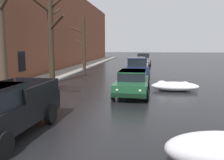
{
  "coord_description": "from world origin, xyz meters",
  "views": [
    {
      "loc": [
        2.24,
        0.6,
        2.88
      ],
      "look_at": [
        0.64,
        11.96,
        1.21
      ],
      "focal_mm": 38.63,
      "sensor_mm": 36.0,
      "label": 1
    }
  ],
  "objects_px": {
    "sedan_green_parked_kerbside_close": "(132,82)",
    "sedan_silver_parked_far_down_block": "(140,64)",
    "suv_grey_queued_behind_truck": "(143,59)",
    "bare_tree_second_along_sidewalk": "(2,27)",
    "bare_tree_mid_block": "(51,31)",
    "bare_tree_far_down_block": "(83,42)",
    "suv_darkblue_parked_kerbside_mid": "(136,67)",
    "pickup_truck_black_approaching_near_lane": "(0,110)"
  },
  "relations": [
    {
      "from": "bare_tree_second_along_sidewalk",
      "to": "bare_tree_mid_block",
      "type": "xyz_separation_m",
      "value": [
        -0.05,
        6.33,
        0.17
      ]
    },
    {
      "from": "bare_tree_mid_block",
      "to": "pickup_truck_black_approaching_near_lane",
      "type": "height_order",
      "value": "bare_tree_mid_block"
    },
    {
      "from": "bare_tree_mid_block",
      "to": "suv_darkblue_parked_kerbside_mid",
      "type": "distance_m",
      "value": 7.72
    },
    {
      "from": "bare_tree_far_down_block",
      "to": "sedan_silver_parked_far_down_block",
      "type": "height_order",
      "value": "bare_tree_far_down_block"
    },
    {
      "from": "suv_darkblue_parked_kerbside_mid",
      "to": "suv_grey_queued_behind_truck",
      "type": "bearing_deg",
      "value": 88.02
    },
    {
      "from": "sedan_green_parked_kerbside_close",
      "to": "sedan_silver_parked_far_down_block",
      "type": "distance_m",
      "value": 13.84
    },
    {
      "from": "bare_tree_second_along_sidewalk",
      "to": "bare_tree_far_down_block",
      "type": "bearing_deg",
      "value": 90.61
    },
    {
      "from": "bare_tree_second_along_sidewalk",
      "to": "bare_tree_mid_block",
      "type": "height_order",
      "value": "bare_tree_mid_block"
    },
    {
      "from": "bare_tree_mid_block",
      "to": "sedan_green_parked_kerbside_close",
      "type": "xyz_separation_m",
      "value": [
        6.22,
        -3.52,
        -3.15
      ]
    },
    {
      "from": "suv_darkblue_parked_kerbside_mid",
      "to": "sedan_silver_parked_far_down_block",
      "type": "relative_size",
      "value": 1.04
    },
    {
      "from": "suv_grey_queued_behind_truck",
      "to": "pickup_truck_black_approaching_near_lane",
      "type": "bearing_deg",
      "value": -98.54
    },
    {
      "from": "bare_tree_second_along_sidewalk",
      "to": "sedan_silver_parked_far_down_block",
      "type": "relative_size",
      "value": 1.63
    },
    {
      "from": "bare_tree_far_down_block",
      "to": "pickup_truck_black_approaching_near_lane",
      "type": "bearing_deg",
      "value": -82.64
    },
    {
      "from": "bare_tree_second_along_sidewalk",
      "to": "bare_tree_mid_block",
      "type": "bearing_deg",
      "value": 90.45
    },
    {
      "from": "bare_tree_far_down_block",
      "to": "sedan_green_parked_kerbside_close",
      "type": "height_order",
      "value": "bare_tree_far_down_block"
    },
    {
      "from": "bare_tree_second_along_sidewalk",
      "to": "suv_grey_queued_behind_truck",
      "type": "relative_size",
      "value": 1.54
    },
    {
      "from": "bare_tree_far_down_block",
      "to": "pickup_truck_black_approaching_near_lane",
      "type": "distance_m",
      "value": 20.57
    },
    {
      "from": "sedan_silver_parked_far_down_block",
      "to": "suv_grey_queued_behind_truck",
      "type": "bearing_deg",
      "value": 87.75
    },
    {
      "from": "sedan_silver_parked_far_down_block",
      "to": "suv_grey_queued_behind_truck",
      "type": "relative_size",
      "value": 0.94
    },
    {
      "from": "bare_tree_far_down_block",
      "to": "suv_darkblue_parked_kerbside_mid",
      "type": "xyz_separation_m",
      "value": [
        6.29,
        -6.05,
        -2.19
      ]
    },
    {
      "from": "pickup_truck_black_approaching_near_lane",
      "to": "sedan_silver_parked_far_down_block",
      "type": "height_order",
      "value": "pickup_truck_black_approaching_near_lane"
    },
    {
      "from": "bare_tree_far_down_block",
      "to": "sedan_green_parked_kerbside_close",
      "type": "distance_m",
      "value": 14.84
    },
    {
      "from": "sedan_green_parked_kerbside_close",
      "to": "suv_darkblue_parked_kerbside_mid",
      "type": "bearing_deg",
      "value": 90.45
    },
    {
      "from": "suv_grey_queued_behind_truck",
      "to": "sedan_silver_parked_far_down_block",
      "type": "bearing_deg",
      "value": -92.25
    },
    {
      "from": "pickup_truck_black_approaching_near_lane",
      "to": "suv_darkblue_parked_kerbside_mid",
      "type": "height_order",
      "value": "suv_darkblue_parked_kerbside_mid"
    },
    {
      "from": "pickup_truck_black_approaching_near_lane",
      "to": "suv_darkblue_parked_kerbside_mid",
      "type": "xyz_separation_m",
      "value": [
        3.67,
        14.22,
        0.11
      ]
    },
    {
      "from": "bare_tree_mid_block",
      "to": "bare_tree_far_down_block",
      "type": "height_order",
      "value": "bare_tree_mid_block"
    },
    {
      "from": "sedan_green_parked_kerbside_close",
      "to": "suv_grey_queued_behind_truck",
      "type": "xyz_separation_m",
      "value": [
        0.4,
        20.41,
        0.23
      ]
    },
    {
      "from": "suv_grey_queued_behind_truck",
      "to": "sedan_green_parked_kerbside_close",
      "type": "bearing_deg",
      "value": -91.13
    },
    {
      "from": "pickup_truck_black_approaching_near_lane",
      "to": "sedan_silver_parked_far_down_block",
      "type": "relative_size",
      "value": 1.15
    },
    {
      "from": "pickup_truck_black_approaching_near_lane",
      "to": "sedan_silver_parked_far_down_block",
      "type": "distance_m",
      "value": 21.27
    },
    {
      "from": "bare_tree_far_down_block",
      "to": "suv_grey_queued_behind_truck",
      "type": "height_order",
      "value": "bare_tree_far_down_block"
    },
    {
      "from": "pickup_truck_black_approaching_near_lane",
      "to": "suv_grey_queued_behind_truck",
      "type": "xyz_separation_m",
      "value": [
        4.13,
        27.49,
        0.11
      ]
    },
    {
      "from": "pickup_truck_black_approaching_near_lane",
      "to": "sedan_green_parked_kerbside_close",
      "type": "relative_size",
      "value": 1.1
    },
    {
      "from": "bare_tree_mid_block",
      "to": "suv_grey_queued_behind_truck",
      "type": "xyz_separation_m",
      "value": [
        6.63,
        16.89,
        -2.91
      ]
    },
    {
      "from": "sedan_silver_parked_far_down_block",
      "to": "bare_tree_mid_block",
      "type": "bearing_deg",
      "value": -121.69
    },
    {
      "from": "pickup_truck_black_approaching_near_lane",
      "to": "suv_darkblue_parked_kerbside_mid",
      "type": "relative_size",
      "value": 1.1
    },
    {
      "from": "sedan_green_parked_kerbside_close",
      "to": "bare_tree_far_down_block",
      "type": "bearing_deg",
      "value": 115.68
    },
    {
      "from": "bare_tree_second_along_sidewalk",
      "to": "suv_darkblue_parked_kerbside_mid",
      "type": "height_order",
      "value": "bare_tree_second_along_sidewalk"
    },
    {
      "from": "sedan_silver_parked_far_down_block",
      "to": "pickup_truck_black_approaching_near_lane",
      "type": "bearing_deg",
      "value": -100.48
    },
    {
      "from": "bare_tree_second_along_sidewalk",
      "to": "suv_darkblue_parked_kerbside_mid",
      "type": "distance_m",
      "value": 12.0
    },
    {
      "from": "sedan_green_parked_kerbside_close",
      "to": "suv_grey_queued_behind_truck",
      "type": "distance_m",
      "value": 20.42
    }
  ]
}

